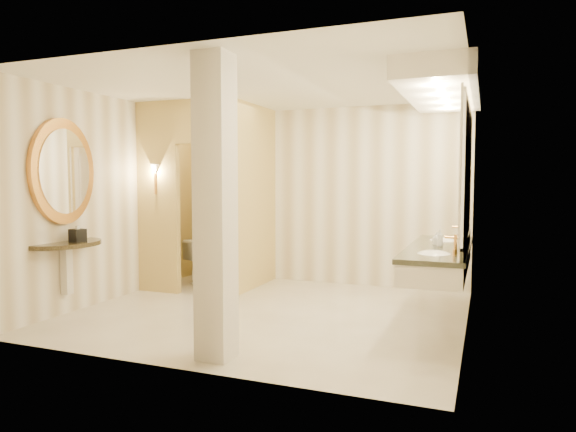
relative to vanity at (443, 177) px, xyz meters
The scene contains 16 objects.
floor 2.57m from the vanity, behind, with size 4.50×4.50×0.00m, color silver.
ceiling 2.26m from the vanity, behind, with size 4.50×4.50×0.00m, color white.
wall_back 2.69m from the vanity, 137.65° to the left, with size 4.50×0.02×2.70m, color white.
wall_front 2.97m from the vanity, 132.03° to the right, with size 4.50×0.02×2.70m, color white.
wall_left 4.24m from the vanity, behind, with size 0.02×4.00×2.70m, color white.
wall_right 0.43m from the vanity, 35.84° to the right, with size 0.02×4.00×2.70m, color white.
toilet_closet 3.21m from the vanity, 166.07° to the left, with size 1.50×1.55×2.70m.
wall_sconce 3.91m from the vanity, behind, with size 0.14×0.14×0.42m.
vanity is the anchor object (origin of this frame).
console_shelf 4.36m from the vanity, 164.44° to the right, with size 0.95×0.95×1.93m.
pillar 2.58m from the vanity, 134.22° to the right, with size 0.30×0.30×2.70m, color silver.
tissue_box 4.25m from the vanity, 164.74° to the right, with size 0.15×0.15×0.15m, color black.
toilet 4.04m from the vanity, 162.05° to the left, with size 0.38×0.67×0.68m, color white.
soap_bottle_a 0.71m from the vanity, 122.36° to the left, with size 0.05×0.05×0.12m, color beige.
soap_bottle_b 0.80m from the vanity, 102.49° to the left, with size 0.09×0.09×0.12m, color silver.
soap_bottle_c 0.66m from the vanity, 117.09° to the right, with size 0.07×0.07×0.19m, color #C6B28C.
Camera 1 is at (2.42, -5.62, 1.60)m, focal length 32.00 mm.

